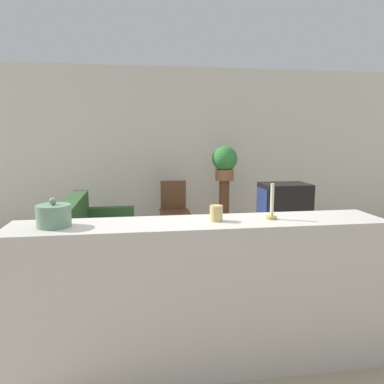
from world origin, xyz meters
The scene contains 12 objects.
ground_plane centered at (0.00, 0.00, 0.00)m, with size 14.00×14.00×0.00m, color tan.
wall_back centered at (0.00, 3.43, 1.35)m, with size 9.00×0.06×2.70m.
couch centered at (-0.92, 1.70, 0.28)m, with size 0.84×1.66×0.81m.
tv_stand centered at (1.48, 1.62, 0.23)m, with size 0.73×0.49×0.45m.
television centered at (1.48, 1.62, 0.71)m, with size 0.61×0.47×0.51m.
wooden_chair centered at (0.16, 2.76, 0.48)m, with size 0.44×0.44×0.88m.
plant_stand centered at (0.95, 2.74, 0.45)m, with size 0.16×0.16×0.89m.
potted_plant centered at (0.95, 2.74, 1.18)m, with size 0.39×0.39×0.53m.
foreground_counter centered at (0.00, -0.56, 0.51)m, with size 2.47×0.44×1.02m.
decorative_bowl centered at (-0.93, -0.56, 1.09)m, with size 0.21×0.21×0.18m.
candle_jar centered at (0.10, -0.56, 1.07)m, with size 0.09×0.09×0.10m.
candlestick centered at (0.48, -0.56, 1.10)m, with size 0.07×0.07×0.24m.
Camera 1 is at (-0.43, -2.91, 1.58)m, focal length 35.00 mm.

